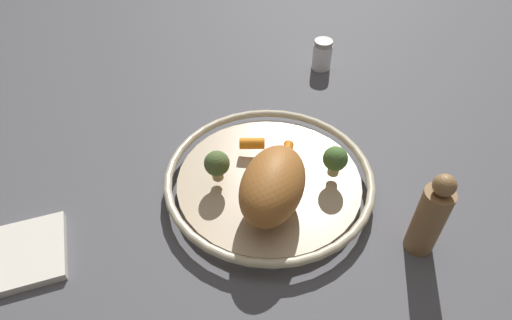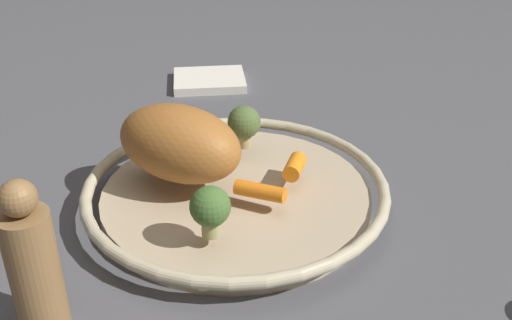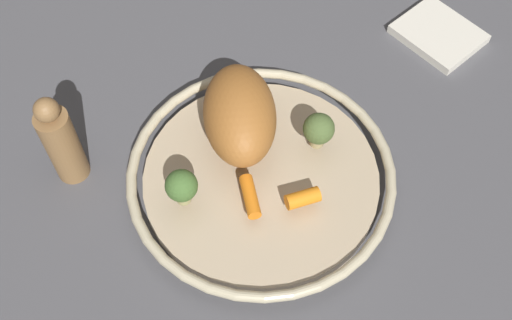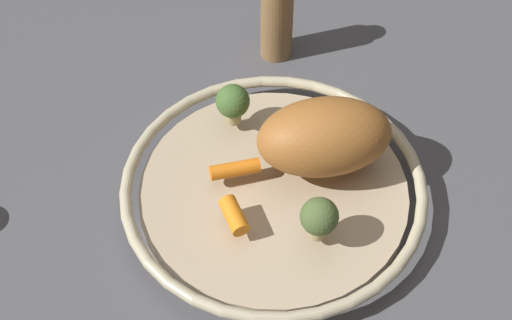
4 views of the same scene
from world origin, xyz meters
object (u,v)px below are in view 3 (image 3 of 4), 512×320
baby_carrot_center (303,198)px  broccoli_floret_small (319,129)px  serving_bowl (261,177)px  baby_carrot_back (250,196)px  roast_chicken_piece (240,114)px  dish_towel (438,34)px  pepper_mill (61,142)px  broccoli_floret_mid (182,186)px

baby_carrot_center → broccoli_floret_small: bearing=40.9°
serving_bowl → baby_carrot_back: baby_carrot_back is taller
roast_chicken_piece → dish_towel: roast_chicken_piece is taller
serving_bowl → baby_carrot_center: size_ratio=8.15×
baby_carrot_center → pepper_mill: (-0.21, 0.23, 0.02)m
broccoli_floret_small → pepper_mill: 0.33m
broccoli_floret_mid → dish_towel: 0.49m
roast_chicken_piece → baby_carrot_back: bearing=-117.1°
serving_bowl → pepper_mill: size_ratio=2.30×
baby_carrot_center → dish_towel: 0.39m
broccoli_floret_mid → pepper_mill: 0.17m
broccoli_floret_mid → pepper_mill: (-0.09, 0.14, 0.00)m
baby_carrot_back → dish_towel: size_ratio=0.48×
roast_chicken_piece → broccoli_floret_small: 0.10m
broccoli_floret_mid → baby_carrot_center: bearing=-36.4°
baby_carrot_center → baby_carrot_back: bearing=142.4°
serving_bowl → roast_chicken_piece: size_ratio=2.29×
serving_bowl → dish_towel: bearing=9.0°
roast_chicken_piece → baby_carrot_center: bearing=-87.7°
broccoli_floret_small → serving_bowl: bearing=174.9°
roast_chicken_piece → baby_carrot_center: 0.13m
serving_bowl → pepper_mill: (-0.20, 0.16, 0.05)m
roast_chicken_piece → dish_towel: 0.37m
serving_bowl → baby_carrot_center: (0.02, -0.07, 0.03)m
roast_chicken_piece → baby_carrot_center: (0.01, -0.13, -0.03)m
roast_chicken_piece → broccoli_floret_small: (0.07, -0.07, -0.01)m
baby_carrot_center → dish_towel: bearing=19.3°
broccoli_floret_mid → dish_towel: bearing=4.7°
broccoli_floret_mid → roast_chicken_piece: bearing=20.6°
baby_carrot_center → broccoli_floret_small: (0.07, 0.06, 0.02)m
serving_bowl → dish_towel: size_ratio=2.91×
dish_towel → broccoli_floret_mid: bearing=-175.3°
baby_carrot_back → broccoli_floret_small: size_ratio=1.06×
baby_carrot_back → roast_chicken_piece: bearing=62.9°
pepper_mill → roast_chicken_piece: bearing=-25.4°
serving_bowl → baby_carrot_center: baby_carrot_center is taller
broccoli_floret_mid → dish_towel: size_ratio=0.45×
baby_carrot_center → baby_carrot_back: (-0.05, 0.04, -0.00)m
broccoli_floret_small → baby_carrot_back: bearing=-170.5°
serving_bowl → broccoli_floret_small: size_ratio=6.47×
baby_carrot_center → pepper_mill: pepper_mill is taller
broccoli_floret_small → broccoli_floret_mid: 0.19m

